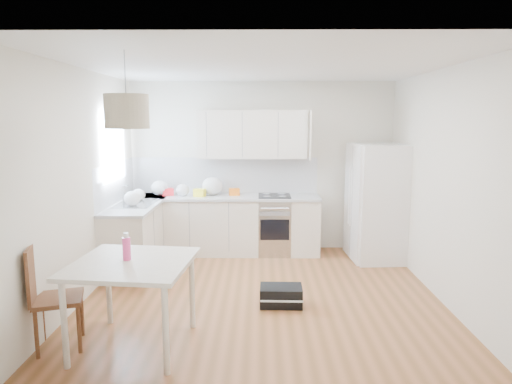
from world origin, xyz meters
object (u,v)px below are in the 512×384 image
Objects in this scene: refrigerator at (377,202)px; dining_chair at (58,296)px; gym_bag at (281,296)px; dining_table at (132,271)px.

refrigerator is 1.77× the size of dining_chair.
gym_bag is at bearing 7.71° from dining_chair.
dining_chair is at bearing -153.61° from gym_bag.
dining_chair is (-0.69, -0.02, -0.24)m from dining_table.
refrigerator reaches higher than gym_bag.
gym_bag is at bearing 39.96° from dining_table.
refrigerator reaches higher than dining_chair.
gym_bag is (2.11, 0.98, -0.38)m from dining_chair.
dining_table is 1.16× the size of dining_chair.
refrigerator is 1.53× the size of dining_table.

